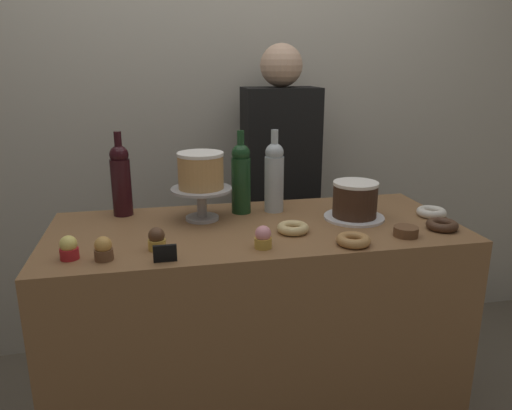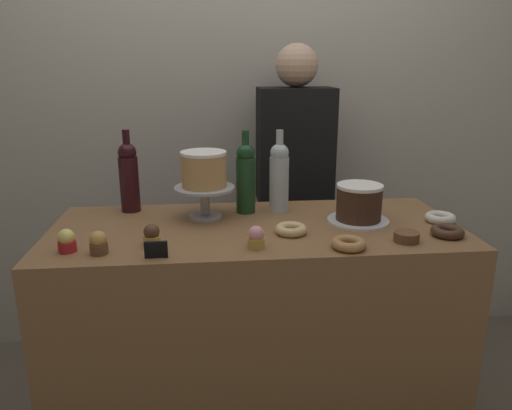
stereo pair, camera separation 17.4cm
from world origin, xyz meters
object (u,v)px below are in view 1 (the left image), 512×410
(wine_bottle_green, at_px, (241,177))
(donut_glazed, at_px, (293,228))
(wine_bottle_dark_red, at_px, (121,179))
(cupcake_chocolate, at_px, (157,239))
(cupcake_lemon, at_px, (69,248))
(donut_maple, at_px, (353,240))
(cake_stand_pedestal, at_px, (202,198))
(donut_sugar, at_px, (431,212))
(barista_figure, at_px, (279,201))
(cupcake_caramel, at_px, (103,249))
(chocolate_round_cake, at_px, (355,199))
(cookie_stack, at_px, (406,231))
(white_layer_cake, at_px, (201,170))
(cupcake_strawberry, at_px, (263,238))
(wine_bottle_clear, at_px, (274,176))
(donut_chocolate, at_px, (442,225))
(price_sign_chalkboard, at_px, (165,253))

(wine_bottle_green, xyz_separation_m, donut_glazed, (0.14, -0.27, -0.13))
(wine_bottle_dark_red, distance_m, cupcake_chocolate, 0.44)
(cupcake_lemon, distance_m, donut_maple, 0.89)
(cake_stand_pedestal, relative_size, donut_sugar, 2.03)
(cake_stand_pedestal, relative_size, donut_glazed, 2.03)
(cupcake_lemon, bearing_deg, cupcake_chocolate, 5.29)
(donut_glazed, xyz_separation_m, barista_figure, (0.14, 0.74, -0.12))
(cupcake_lemon, xyz_separation_m, cupcake_caramel, (0.10, -0.03, 0.00))
(chocolate_round_cake, distance_m, wine_bottle_dark_red, 0.90)
(cupcake_chocolate, distance_m, cookie_stack, 0.84)
(cake_stand_pedestal, relative_size, wine_bottle_green, 0.70)
(white_layer_cake, xyz_separation_m, cupcake_strawberry, (0.16, -0.33, -0.16))
(wine_bottle_clear, xyz_separation_m, cupcake_chocolate, (-0.46, -0.33, -0.11))
(wine_bottle_green, distance_m, donut_chocolate, 0.76)
(cupcake_lemon, bearing_deg, wine_bottle_clear, 26.35)
(cake_stand_pedestal, height_order, cookie_stack, cake_stand_pedestal)
(cookie_stack, bearing_deg, chocolate_round_cake, 114.01)
(donut_chocolate, relative_size, price_sign_chalkboard, 1.60)
(barista_figure, bearing_deg, donut_sugar, -56.95)
(chocolate_round_cake, distance_m, barista_figure, 0.67)
(chocolate_round_cake, distance_m, cupcake_chocolate, 0.76)
(cupcake_chocolate, distance_m, donut_chocolate, 1.00)
(chocolate_round_cake, distance_m, wine_bottle_green, 0.45)
(wine_bottle_dark_red, xyz_separation_m, donut_glazed, (0.59, -0.33, -0.13))
(cupcake_lemon, bearing_deg, cupcake_strawberry, -2.80)
(cupcake_caramel, height_order, barista_figure, barista_figure)
(chocolate_round_cake, height_order, wine_bottle_dark_red, wine_bottle_dark_red)
(wine_bottle_green, xyz_separation_m, cupcake_caramel, (-0.49, -0.39, -0.11))
(donut_glazed, xyz_separation_m, cookie_stack, (0.37, -0.11, 0.00))
(cupcake_chocolate, height_order, donut_sugar, cupcake_chocolate)
(chocolate_round_cake, height_order, donut_maple, chocolate_round_cake)
(wine_bottle_dark_red, xyz_separation_m, donut_maple, (0.75, -0.49, -0.13))
(donut_sugar, distance_m, barista_figure, 0.80)
(wine_bottle_dark_red, distance_m, wine_bottle_green, 0.46)
(donut_chocolate, bearing_deg, wine_bottle_dark_red, 159.87)
(donut_sugar, bearing_deg, cupcake_strawberry, -164.60)
(white_layer_cake, height_order, wine_bottle_clear, wine_bottle_clear)
(wine_bottle_green, xyz_separation_m, price_sign_chalkboard, (-0.31, -0.44, -0.12))
(white_layer_cake, distance_m, wine_bottle_green, 0.18)
(cupcake_lemon, bearing_deg, cake_stand_pedestal, 35.28)
(donut_sugar, distance_m, price_sign_chalkboard, 1.05)
(chocolate_round_cake, xyz_separation_m, barista_figure, (-0.13, 0.64, -0.18))
(donut_glazed, bearing_deg, white_layer_cake, 144.45)
(cupcake_lemon, relative_size, donut_maple, 0.66)
(cupcake_caramel, relative_size, donut_chocolate, 0.66)
(cake_stand_pedestal, relative_size, cupcake_caramel, 3.07)
(white_layer_cake, distance_m, cupcake_lemon, 0.55)
(donut_maple, height_order, barista_figure, barista_figure)
(wine_bottle_green, bearing_deg, cupcake_chocolate, -134.23)
(cupcake_strawberry, relative_size, cupcake_caramel, 1.00)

